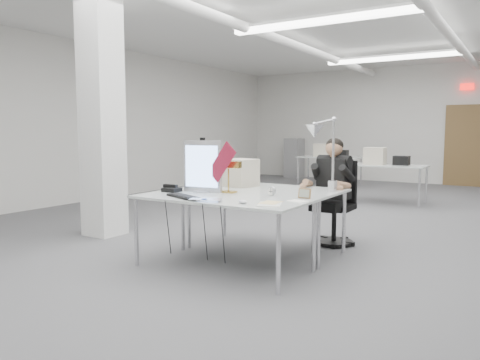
{
  "coord_description": "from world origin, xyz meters",
  "views": [
    {
      "loc": [
        2.64,
        -6.43,
        1.43
      ],
      "look_at": [
        -0.1,
        -2.0,
        0.88
      ],
      "focal_mm": 35.0,
      "sensor_mm": 36.0,
      "label": 1
    }
  ],
  "objects_px": {
    "architect_lamp": "(325,156)",
    "monitor": "(203,166)",
    "beige_monitor": "(240,173)",
    "desk_phone": "(172,190)",
    "desk_main": "(223,198)",
    "laptop": "(204,201)",
    "office_chair": "(334,199)",
    "bankers_lamp": "(228,178)",
    "seated_person": "(334,174)"
  },
  "relations": [
    {
      "from": "office_chair",
      "to": "desk_phone",
      "type": "distance_m",
      "value": 2.05
    },
    {
      "from": "laptop",
      "to": "office_chair",
      "type": "bearing_deg",
      "value": 58.36
    },
    {
      "from": "seated_person",
      "to": "architect_lamp",
      "type": "bearing_deg",
      "value": -70.16
    },
    {
      "from": "office_chair",
      "to": "architect_lamp",
      "type": "xyz_separation_m",
      "value": [
        0.19,
        -0.84,
        0.58
      ]
    },
    {
      "from": "seated_person",
      "to": "desk_main",
      "type": "bearing_deg",
      "value": -104.67
    },
    {
      "from": "laptop",
      "to": "beige_monitor",
      "type": "bearing_deg",
      "value": 90.7
    },
    {
      "from": "architect_lamp",
      "to": "beige_monitor",
      "type": "bearing_deg",
      "value": -177.06
    },
    {
      "from": "desk_main",
      "to": "office_chair",
      "type": "distance_m",
      "value": 1.73
    },
    {
      "from": "office_chair",
      "to": "monitor",
      "type": "xyz_separation_m",
      "value": [
        -1.01,
        -1.4,
        0.46
      ]
    },
    {
      "from": "desk_phone",
      "to": "beige_monitor",
      "type": "xyz_separation_m",
      "value": [
        0.37,
        0.84,
        0.14
      ]
    },
    {
      "from": "monitor",
      "to": "laptop",
      "type": "relative_size",
      "value": 1.82
    },
    {
      "from": "beige_monitor",
      "to": "desk_main",
      "type": "bearing_deg",
      "value": -56.9
    },
    {
      "from": "office_chair",
      "to": "seated_person",
      "type": "xyz_separation_m",
      "value": [
        0.0,
        -0.05,
        0.32
      ]
    },
    {
      "from": "desk_main",
      "to": "seated_person",
      "type": "distance_m",
      "value": 1.68
    },
    {
      "from": "architect_lamp",
      "to": "monitor",
      "type": "bearing_deg",
      "value": -146.17
    },
    {
      "from": "desk_main",
      "to": "architect_lamp",
      "type": "distance_m",
      "value": 1.18
    },
    {
      "from": "beige_monitor",
      "to": "architect_lamp",
      "type": "relative_size",
      "value": 0.43
    },
    {
      "from": "desk_main",
      "to": "monitor",
      "type": "height_order",
      "value": "monitor"
    },
    {
      "from": "desk_main",
      "to": "desk_phone",
      "type": "xyz_separation_m",
      "value": [
        -0.71,
        0.05,
        0.03
      ]
    },
    {
      "from": "office_chair",
      "to": "laptop",
      "type": "height_order",
      "value": "office_chair"
    },
    {
      "from": "monitor",
      "to": "beige_monitor",
      "type": "bearing_deg",
      "value": 77.59
    },
    {
      "from": "beige_monitor",
      "to": "desk_phone",
      "type": "bearing_deg",
      "value": -101.74
    },
    {
      "from": "office_chair",
      "to": "monitor",
      "type": "height_order",
      "value": "monitor"
    },
    {
      "from": "desk_main",
      "to": "desk_phone",
      "type": "distance_m",
      "value": 0.72
    },
    {
      "from": "desk_main",
      "to": "architect_lamp",
      "type": "xyz_separation_m",
      "value": [
        0.79,
        0.78,
        0.42
      ]
    },
    {
      "from": "office_chair",
      "to": "laptop",
      "type": "distance_m",
      "value": 2.08
    },
    {
      "from": "seated_person",
      "to": "architect_lamp",
      "type": "xyz_separation_m",
      "value": [
        0.19,
        -0.79,
        0.26
      ]
    },
    {
      "from": "monitor",
      "to": "desk_phone",
      "type": "distance_m",
      "value": 0.44
    },
    {
      "from": "desk_main",
      "to": "architect_lamp",
      "type": "bearing_deg",
      "value": 44.64
    },
    {
      "from": "monitor",
      "to": "architect_lamp",
      "type": "bearing_deg",
      "value": 18.55
    },
    {
      "from": "laptop",
      "to": "bankers_lamp",
      "type": "xyz_separation_m",
      "value": [
        -0.18,
        0.69,
        0.15
      ]
    },
    {
      "from": "office_chair",
      "to": "seated_person",
      "type": "height_order",
      "value": "seated_person"
    },
    {
      "from": "desk_main",
      "to": "office_chair",
      "type": "relative_size",
      "value": 1.55
    },
    {
      "from": "laptop",
      "to": "architect_lamp",
      "type": "bearing_deg",
      "value": 41.16
    },
    {
      "from": "monitor",
      "to": "desk_main",
      "type": "bearing_deg",
      "value": -34.33
    },
    {
      "from": "desk_phone",
      "to": "beige_monitor",
      "type": "height_order",
      "value": "beige_monitor"
    },
    {
      "from": "laptop",
      "to": "bankers_lamp",
      "type": "relative_size",
      "value": 0.94
    },
    {
      "from": "desk_main",
      "to": "beige_monitor",
      "type": "bearing_deg",
      "value": 110.97
    },
    {
      "from": "laptop",
      "to": "desk_phone",
      "type": "height_order",
      "value": "desk_phone"
    },
    {
      "from": "desk_main",
      "to": "laptop",
      "type": "distance_m",
      "value": 0.38
    },
    {
      "from": "bankers_lamp",
      "to": "architect_lamp",
      "type": "relative_size",
      "value": 0.41
    },
    {
      "from": "desk_main",
      "to": "seated_person",
      "type": "bearing_deg",
      "value": 69.1
    },
    {
      "from": "desk_main",
      "to": "bankers_lamp",
      "type": "distance_m",
      "value": 0.38
    },
    {
      "from": "beige_monitor",
      "to": "architect_lamp",
      "type": "bearing_deg",
      "value": 6.48
    },
    {
      "from": "office_chair",
      "to": "architect_lamp",
      "type": "distance_m",
      "value": 1.04
    },
    {
      "from": "monitor",
      "to": "architect_lamp",
      "type": "relative_size",
      "value": 0.7
    },
    {
      "from": "seated_person",
      "to": "bankers_lamp",
      "type": "xyz_separation_m",
      "value": [
        -0.73,
        -1.25,
        0.02
      ]
    },
    {
      "from": "laptop",
      "to": "monitor",
      "type": "bearing_deg",
      "value": 111.08
    },
    {
      "from": "office_chair",
      "to": "architect_lamp",
      "type": "relative_size",
      "value": 1.43
    },
    {
      "from": "desk_main",
      "to": "beige_monitor",
      "type": "height_order",
      "value": "beige_monitor"
    }
  ]
}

